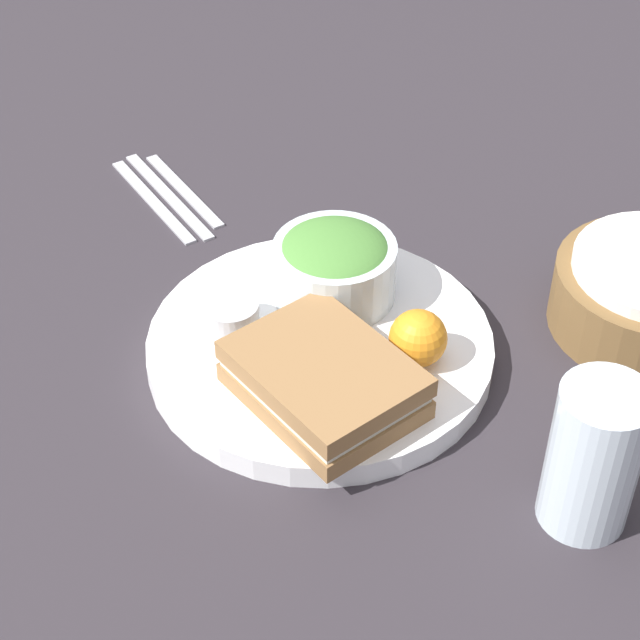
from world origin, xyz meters
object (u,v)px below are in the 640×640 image
at_px(sandwich, 324,380).
at_px(spoon, 184,189).
at_px(plate, 320,347).
at_px(knife, 168,195).
at_px(fork, 152,200).
at_px(salad_bowl, 335,264).
at_px(drink_glass, 594,457).
at_px(dressing_cup, 231,317).

distance_m(sandwich, spoon, 0.36).
distance_m(plate, spoon, 0.29).
height_order(knife, spoon, same).
bearing_deg(plate, fork, -157.46).
bearing_deg(fork, plate, -176.46).
bearing_deg(salad_bowl, drink_glass, 24.35).
xyz_separation_m(dressing_cup, knife, (-0.25, -0.02, -0.03)).
relative_size(drink_glass, fork, 0.71).
xyz_separation_m(dressing_cup, fork, (-0.24, -0.04, -0.03)).
distance_m(sandwich, fork, 0.36).
distance_m(salad_bowl, drink_glass, 0.29).
bearing_deg(sandwich, salad_bowl, 162.16).
distance_m(plate, sandwich, 0.08).
height_order(plate, dressing_cup, dressing_cup).
relative_size(salad_bowl, fork, 0.63).
xyz_separation_m(plate, dressing_cup, (-0.03, -0.07, 0.03)).
relative_size(sandwich, drink_glass, 1.42).
bearing_deg(fork, spoon, -90.00).
height_order(sandwich, drink_glass, drink_glass).
bearing_deg(drink_glass, plate, -145.26).
distance_m(dressing_cup, drink_glass, 0.32).
relative_size(plate, knife, 1.63).
bearing_deg(drink_glass, sandwich, -131.16).
xyz_separation_m(drink_glass, spoon, (-0.49, -0.22, -0.06)).
relative_size(fork, spoon, 1.11).
bearing_deg(spoon, dressing_cup, 162.53).
xyz_separation_m(salad_bowl, dressing_cup, (0.03, -0.10, -0.02)).
bearing_deg(drink_glass, spoon, -155.51).
xyz_separation_m(fork, spoon, (-0.01, 0.03, 0.00)).
relative_size(salad_bowl, dressing_cup, 2.20).
bearing_deg(knife, salad_bowl, -170.26).
distance_m(salad_bowl, spoon, 0.25).
bearing_deg(plate, sandwich, -11.18).
xyz_separation_m(plate, drink_glass, (0.21, 0.15, 0.05)).
xyz_separation_m(sandwich, salad_bowl, (-0.13, 0.04, 0.01)).
xyz_separation_m(sandwich, knife, (-0.35, -0.08, -0.04)).
relative_size(fork, knife, 0.95).
relative_size(dressing_cup, drink_glass, 0.40).
relative_size(knife, spoon, 1.17).
xyz_separation_m(plate, sandwich, (0.07, -0.01, 0.03)).
xyz_separation_m(dressing_cup, drink_glass, (0.24, 0.22, 0.02)).
relative_size(dressing_cup, fork, 0.29).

